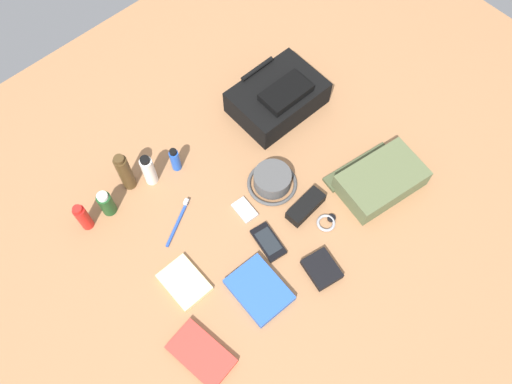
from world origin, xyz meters
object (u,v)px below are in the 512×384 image
(deodorant_spray, at_px, (175,160))
(cell_phone, at_px, (268,242))
(bucket_hat, at_px, (271,180))
(travel_guidebook, at_px, (259,290))
(wristwatch, at_px, (327,222))
(notepad, at_px, (184,282))
(sunglasses_case, at_px, (306,207))
(wallet, at_px, (322,269))
(shampoo_bottle, at_px, (106,203))
(toothpaste_tube, at_px, (149,170))
(media_player, at_px, (245,210))
(cologne_bottle, at_px, (125,172))
(paperback_novel, at_px, (201,354))
(toothbrush, at_px, (179,220))
(backpack, at_px, (278,97))
(toiletry_pouch, at_px, (380,180))
(sunscreen_spray, at_px, (83,217))

(deodorant_spray, height_order, cell_phone, deodorant_spray)
(bucket_hat, distance_m, travel_guidebook, 0.38)
(travel_guidebook, xyz_separation_m, wristwatch, (0.32, 0.02, -0.01))
(notepad, bearing_deg, sunglasses_case, -8.45)
(cell_phone, bearing_deg, deodorant_spray, 95.73)
(bucket_hat, bearing_deg, wallet, -106.03)
(shampoo_bottle, xyz_separation_m, sunglasses_case, (0.48, -0.43, -0.03))
(wristwatch, bearing_deg, toothpaste_tube, 122.25)
(wallet, bearing_deg, wristwatch, 50.02)
(sunglasses_case, bearing_deg, media_player, 135.49)
(cologne_bottle, bearing_deg, toothpaste_tube, -29.63)
(media_player, bearing_deg, paperback_novel, -147.13)
(toothbrush, bearing_deg, notepad, -124.08)
(backpack, height_order, wallet, backpack)
(toiletry_pouch, bearing_deg, notepad, 166.04)
(paperback_novel, bearing_deg, toiletry_pouch, 1.94)
(toothpaste_tube, bearing_deg, notepad, -112.26)
(bucket_hat, height_order, media_player, bucket_hat)
(bucket_hat, xyz_separation_m, deodorant_spray, (-0.20, 0.27, 0.02))
(cologne_bottle, relative_size, notepad, 1.15)
(toiletry_pouch, bearing_deg, paperback_novel, -178.06)
(deodorant_spray, xyz_separation_m, notepad, (-0.24, -0.34, -0.04))
(backpack, bearing_deg, sunscreen_spray, 174.69)
(deodorant_spray, relative_size, wallet, 0.97)
(toothpaste_tube, xyz_separation_m, toothbrush, (-0.03, -0.18, -0.06))
(toothpaste_tube, relative_size, media_player, 1.59)
(backpack, distance_m, notepad, 0.74)
(cell_phone, bearing_deg, media_player, 81.58)
(toothpaste_tube, height_order, notepad, toothpaste_tube)
(toothpaste_tube, bearing_deg, backpack, -7.02)
(shampoo_bottle, distance_m, deodorant_spray, 0.27)
(cologne_bottle, bearing_deg, media_player, -56.74)
(backpack, distance_m, toothpaste_tube, 0.53)
(wallet, height_order, sunglasses_case, sunglasses_case)
(shampoo_bottle, distance_m, wristwatch, 0.72)
(toothbrush, relative_size, sunglasses_case, 1.15)
(backpack, relative_size, travel_guidebook, 1.70)
(sunscreen_spray, bearing_deg, toothpaste_tube, -1.74)
(toiletry_pouch, distance_m, sunscreen_spray, 0.98)
(toiletry_pouch, height_order, deodorant_spray, deodorant_spray)
(shampoo_bottle, relative_size, cell_phone, 0.79)
(deodorant_spray, height_order, notepad, deodorant_spray)
(bucket_hat, bearing_deg, toothbrush, 161.88)
(backpack, bearing_deg, deodorant_spray, 173.81)
(cologne_bottle, relative_size, paperback_novel, 0.85)
(toothbrush, xyz_separation_m, sunglasses_case, (0.33, -0.25, 0.01))
(toiletry_pouch, distance_m, media_player, 0.46)
(toothbrush, bearing_deg, wallet, -62.92)
(sunscreen_spray, relative_size, cologne_bottle, 0.72)
(bucket_hat, distance_m, sunglasses_case, 0.15)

